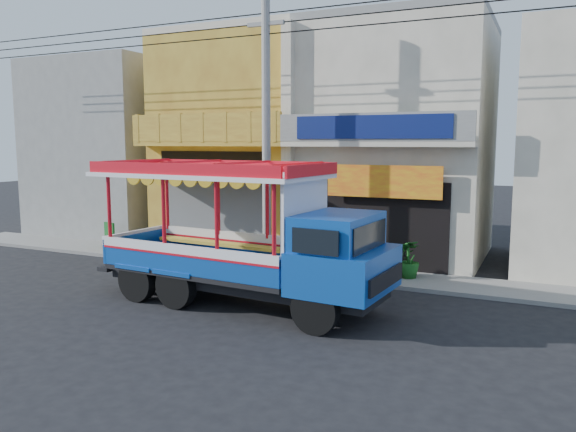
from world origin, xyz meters
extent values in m
plane|color=black|center=(0.00, 0.00, 0.00)|extent=(90.00, 90.00, 0.00)
cube|color=slate|center=(0.00, 4.00, 0.06)|extent=(30.00, 2.00, 0.12)
cube|color=#AA7725|center=(-4.00, 8.00, 4.00)|extent=(6.00, 6.00, 8.00)
cube|color=#595B5E|center=(-4.00, 4.98, 1.40)|extent=(4.20, 0.10, 2.60)
cube|color=gold|center=(-4.00, 4.25, 3.05)|extent=(5.20, 1.50, 0.31)
cube|color=#AA7725|center=(-4.00, 4.65, 4.05)|extent=(6.00, 0.70, 0.18)
cube|color=#AA7725|center=(-4.00, 4.35, 4.60)|extent=(6.00, 0.12, 0.95)
cube|color=black|center=(-4.00, 4.97, 3.55)|extent=(4.50, 0.04, 0.45)
cube|color=beige|center=(-4.00, 8.00, 8.12)|extent=(6.00, 6.00, 0.24)
cube|color=beige|center=(2.00, 8.00, 4.00)|extent=(6.00, 6.00, 8.00)
cube|color=black|center=(2.00, 4.98, 1.50)|extent=(4.60, 0.12, 2.80)
cube|color=yellow|center=(2.30, 4.70, 2.90)|extent=(3.60, 0.05, 1.00)
cube|color=beige|center=(2.00, 4.65, 4.05)|extent=(6.00, 0.70, 0.18)
cube|color=gray|center=(2.00, 4.35, 4.55)|extent=(6.00, 0.12, 0.85)
cube|color=navy|center=(2.00, 4.28, 4.55)|extent=(4.80, 0.06, 0.70)
cube|color=gray|center=(2.00, 8.00, 8.12)|extent=(6.00, 6.00, 0.24)
cube|color=beige|center=(-1.00, 4.85, 4.00)|extent=(0.35, 0.30, 8.00)
cube|color=gray|center=(-11.00, 8.00, 3.80)|extent=(6.00, 6.00, 7.60)
cylinder|color=gray|center=(-1.00, 3.30, 4.50)|extent=(0.26, 0.26, 9.00)
cube|color=gray|center=(-1.00, 3.30, 7.60)|extent=(1.20, 0.12, 0.12)
cylinder|color=black|center=(0.00, 3.30, 7.30)|extent=(28.00, 0.04, 0.04)
cylinder|color=black|center=(0.00, 3.30, 7.60)|extent=(28.00, 0.04, 0.04)
cylinder|color=black|center=(0.00, 3.30, 7.90)|extent=(28.00, 0.04, 0.04)
cylinder|color=black|center=(2.53, -1.32, 0.54)|extent=(1.09, 0.38, 1.07)
cylinder|color=black|center=(2.68, 0.72, 0.54)|extent=(1.09, 0.38, 1.07)
cylinder|color=black|center=(-1.33, -1.02, 0.54)|extent=(1.09, 0.38, 1.07)
cylinder|color=black|center=(-1.17, 1.01, 0.54)|extent=(1.09, 0.38, 1.07)
cylinder|color=black|center=(-2.61, -0.92, 0.54)|extent=(1.09, 0.38, 1.07)
cylinder|color=black|center=(-2.45, 1.11, 0.54)|extent=(1.09, 0.38, 1.07)
cube|color=black|center=(0.04, -0.10, 0.64)|extent=(7.33, 2.32, 0.30)
cube|color=#104AAF|center=(2.82, -0.32, 1.23)|extent=(2.11, 2.50, 0.97)
cube|color=#104AAF|center=(2.66, -0.31, 2.09)|extent=(1.66, 2.28, 0.80)
cube|color=black|center=(3.41, -0.36, 2.04)|extent=(0.21, 1.89, 0.59)
cube|color=black|center=(-0.85, -0.04, 0.86)|extent=(5.48, 2.76, 0.13)
cube|color=#104AAF|center=(-0.93, -1.17, 1.23)|extent=(5.30, 0.49, 0.64)
cube|color=white|center=(-0.93, -1.17, 1.52)|extent=(5.30, 0.50, 0.24)
cube|color=#104AAF|center=(-0.76, 1.10, 1.23)|extent=(5.30, 0.49, 0.64)
cube|color=white|center=(-0.76, 1.10, 1.52)|extent=(5.30, 0.50, 0.24)
cylinder|color=red|center=(-3.42, -0.96, 2.41)|extent=(0.10, 0.10, 1.72)
cylinder|color=red|center=(-3.25, 1.27, 2.41)|extent=(0.10, 0.10, 1.72)
cube|color=white|center=(1.82, -0.24, 2.07)|extent=(0.25, 2.17, 2.41)
cube|color=white|center=(-0.95, -0.03, 3.27)|extent=(6.14, 3.08, 0.11)
cube|color=red|center=(-0.95, -0.03, 3.47)|extent=(5.92, 2.95, 0.28)
cube|color=black|center=(-8.35, 4.34, 0.17)|extent=(0.55, 0.39, 0.09)
cube|color=#0E511A|center=(-8.35, 4.34, 0.62)|extent=(0.59, 0.22, 0.82)
imported|color=#19571A|center=(2.97, 4.15, 0.62)|extent=(1.18, 1.13, 1.01)
imported|color=#19571A|center=(2.30, 3.60, 0.66)|extent=(0.68, 0.74, 1.08)
imported|color=#19571A|center=(3.30, 4.08, 0.68)|extent=(0.88, 0.88, 1.12)
camera|label=1|loc=(6.90, -12.11, 4.09)|focal=35.00mm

